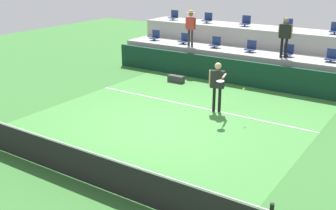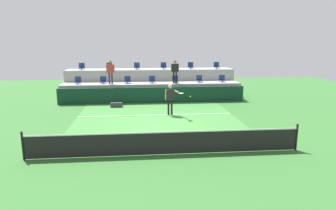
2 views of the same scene
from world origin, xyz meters
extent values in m
plane|color=#336B2D|center=(0.00, 0.00, 0.00)|extent=(40.00, 40.00, 0.00)
cube|color=#3D7F38|center=(0.00, 1.00, 0.00)|extent=(9.00, 10.00, 0.01)
cube|color=white|center=(0.00, 2.40, 0.01)|extent=(9.00, 0.06, 0.00)
cylinder|color=black|center=(-5.20, -4.00, 0.54)|extent=(0.08, 0.08, 1.07)
cylinder|color=black|center=(5.20, -4.00, 0.54)|extent=(0.08, 0.08, 1.07)
cube|color=black|center=(0.00, -4.00, 0.46)|extent=(10.40, 0.01, 0.87)
cube|color=white|center=(0.00, -4.00, 0.89)|extent=(10.40, 0.02, 0.05)
cube|color=#0F3323|center=(0.00, 6.00, 0.55)|extent=(13.00, 0.16, 1.10)
cube|color=#9E9E99|center=(0.00, 7.30, 0.62)|extent=(13.00, 1.80, 1.25)
cube|color=#9E9E99|center=(0.00, 9.10, 1.05)|extent=(13.00, 1.80, 2.10)
cylinder|color=#2D2D33|center=(-5.30, 7.15, 1.30)|extent=(0.08, 0.08, 0.10)
cube|color=navy|center=(-5.30, 7.15, 1.37)|extent=(0.44, 0.40, 0.04)
cube|color=navy|center=(-5.30, 7.33, 1.58)|extent=(0.44, 0.04, 0.38)
cylinder|color=#2D2D33|center=(-3.52, 7.15, 1.30)|extent=(0.08, 0.08, 0.10)
cube|color=navy|center=(-3.52, 7.15, 1.37)|extent=(0.44, 0.40, 0.04)
cube|color=navy|center=(-3.52, 7.33, 1.58)|extent=(0.44, 0.04, 0.38)
cylinder|color=#2D2D33|center=(-1.77, 7.15, 1.30)|extent=(0.08, 0.08, 0.10)
cube|color=navy|center=(-1.77, 7.15, 1.37)|extent=(0.44, 0.40, 0.04)
cube|color=navy|center=(-1.77, 7.33, 1.58)|extent=(0.44, 0.04, 0.38)
cylinder|color=#2D2D33|center=(0.03, 7.15, 1.30)|extent=(0.08, 0.08, 0.10)
cube|color=navy|center=(0.03, 7.15, 1.37)|extent=(0.44, 0.40, 0.04)
cube|color=navy|center=(0.03, 7.33, 1.58)|extent=(0.44, 0.04, 0.38)
cylinder|color=#2D2D33|center=(1.74, 7.15, 1.30)|extent=(0.08, 0.08, 0.10)
cube|color=navy|center=(1.74, 7.15, 1.37)|extent=(0.44, 0.40, 0.04)
cube|color=navy|center=(1.74, 7.33, 1.58)|extent=(0.44, 0.04, 0.38)
cylinder|color=#2D2D33|center=(3.56, 7.15, 1.30)|extent=(0.08, 0.08, 0.10)
cube|color=navy|center=(3.56, 7.15, 1.37)|extent=(0.44, 0.40, 0.04)
cube|color=navy|center=(3.56, 7.33, 1.58)|extent=(0.44, 0.04, 0.38)
cylinder|color=#2D2D33|center=(5.29, 7.15, 1.30)|extent=(0.08, 0.08, 0.10)
cube|color=navy|center=(5.29, 7.15, 1.37)|extent=(0.44, 0.40, 0.04)
cube|color=navy|center=(5.29, 7.33, 1.58)|extent=(0.44, 0.04, 0.38)
cylinder|color=#2D2D33|center=(-5.30, 8.95, 2.15)|extent=(0.08, 0.08, 0.10)
cube|color=navy|center=(-5.30, 8.95, 2.22)|extent=(0.44, 0.40, 0.04)
cube|color=navy|center=(-5.30, 9.13, 2.43)|extent=(0.44, 0.04, 0.38)
cylinder|color=#2D2D33|center=(-3.20, 8.95, 2.15)|extent=(0.08, 0.08, 0.10)
cube|color=navy|center=(-3.20, 8.95, 2.22)|extent=(0.44, 0.40, 0.04)
cube|color=navy|center=(-3.20, 9.13, 2.43)|extent=(0.44, 0.04, 0.38)
cylinder|color=#2D2D33|center=(-1.06, 8.95, 2.15)|extent=(0.08, 0.08, 0.10)
cube|color=navy|center=(-1.06, 8.95, 2.22)|extent=(0.44, 0.40, 0.04)
cube|color=navy|center=(-1.06, 9.13, 2.43)|extent=(0.44, 0.04, 0.38)
cylinder|color=#2D2D33|center=(1.03, 8.95, 2.15)|extent=(0.08, 0.08, 0.10)
cube|color=navy|center=(1.03, 8.95, 2.22)|extent=(0.44, 0.40, 0.04)
cube|color=navy|center=(1.03, 9.13, 2.43)|extent=(0.44, 0.04, 0.38)
cylinder|color=#2D2D33|center=(3.20, 8.95, 2.15)|extent=(0.08, 0.08, 0.10)
cube|color=navy|center=(3.20, 8.95, 2.22)|extent=(0.44, 0.40, 0.04)
cube|color=navy|center=(3.20, 9.13, 2.43)|extent=(0.44, 0.04, 0.38)
cylinder|color=#2D2D33|center=(5.30, 8.95, 2.15)|extent=(0.08, 0.08, 0.10)
cube|color=navy|center=(5.30, 8.95, 2.22)|extent=(0.44, 0.40, 0.04)
cube|color=navy|center=(5.30, 9.13, 2.43)|extent=(0.44, 0.04, 0.38)
cylinder|color=black|center=(0.75, 2.34, 0.45)|extent=(0.14, 0.14, 0.89)
cylinder|color=black|center=(0.94, 2.40, 0.45)|extent=(0.14, 0.14, 0.89)
cube|color=black|center=(0.84, 2.37, 1.21)|extent=(0.51, 0.30, 0.63)
sphere|color=tan|center=(0.84, 2.37, 1.69)|extent=(0.30, 0.30, 0.24)
cylinder|color=tan|center=(0.58, 2.30, 1.23)|extent=(0.09, 0.09, 0.59)
cylinder|color=tan|center=(1.19, 2.17, 1.42)|extent=(0.22, 0.56, 0.07)
cylinder|color=black|center=(1.29, 1.81, 1.42)|extent=(0.10, 0.26, 0.04)
ellipsoid|color=silver|center=(1.37, 1.54, 1.42)|extent=(0.34, 0.38, 0.03)
cylinder|color=#2D2D33|center=(-3.02, 6.85, 1.66)|extent=(0.11, 0.11, 0.81)
cylinder|color=#2D2D33|center=(-2.84, 6.85, 1.66)|extent=(0.11, 0.11, 0.81)
cube|color=red|center=(-2.93, 6.85, 2.35)|extent=(0.44, 0.19, 0.57)
sphere|color=#846047|center=(-2.93, 6.85, 2.79)|extent=(0.22, 0.22, 0.22)
cylinder|color=#846047|center=(-3.18, 6.86, 2.36)|extent=(0.07, 0.07, 0.54)
cylinder|color=#846047|center=(-2.68, 6.84, 2.36)|extent=(0.07, 0.07, 0.54)
cylinder|color=tan|center=(-2.93, 6.85, 2.86)|extent=(0.40, 0.40, 0.01)
cylinder|color=tan|center=(-2.93, 6.85, 2.91)|extent=(0.24, 0.24, 0.09)
cylinder|color=black|center=(1.57, 6.85, 1.67)|extent=(0.11, 0.11, 0.83)
cylinder|color=black|center=(1.76, 6.85, 1.67)|extent=(0.11, 0.11, 0.83)
cube|color=black|center=(1.67, 6.85, 2.38)|extent=(0.46, 0.19, 0.59)
sphere|color=#846047|center=(1.67, 6.85, 2.83)|extent=(0.23, 0.23, 0.23)
cylinder|color=#846047|center=(1.41, 6.84, 2.39)|extent=(0.07, 0.07, 0.55)
cylinder|color=#846047|center=(1.93, 6.86, 2.39)|extent=(0.07, 0.07, 0.55)
sphere|color=#CCE033|center=(1.98, 2.05, 1.13)|extent=(0.07, 0.07, 0.07)
cube|color=#333338|center=(-2.45, 4.82, 0.15)|extent=(0.76, 0.28, 0.30)
camera|label=1|loc=(7.18, -10.35, 5.16)|focal=44.31mm
camera|label=2|loc=(-0.99, -14.90, 4.25)|focal=32.42mm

